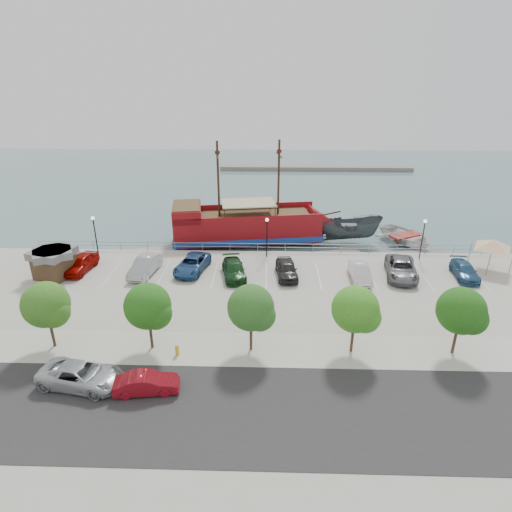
{
  "coord_description": "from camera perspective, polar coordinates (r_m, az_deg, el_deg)",
  "views": [
    {
      "loc": [
        0.08,
        -34.99,
        17.99
      ],
      "look_at": [
        -1.0,
        2.0,
        2.0
      ],
      "focal_mm": 30.0,
      "sensor_mm": 36.0,
      "label": 1
    }
  ],
  "objects": [
    {
      "name": "lamp_post_right",
      "position": [
        46.92,
        21.44,
        2.99
      ],
      "size": [
        0.36,
        0.36,
        4.28
      ],
      "color": "black",
      "rests_on": "land_slab"
    },
    {
      "name": "tree_b",
      "position": [
        32.56,
        -26.01,
        -6.06
      ],
      "size": [
        3.3,
        3.2,
        5.0
      ],
      "color": "#473321",
      "rests_on": "sidewalk"
    },
    {
      "name": "parked_car_f",
      "position": [
        41.19,
        13.69,
        -2.11
      ],
      "size": [
        1.58,
        4.48,
        1.47
      ],
      "primitive_type": "imported",
      "rotation": [
        0.0,
        0.0,
        0.0
      ],
      "color": "silver",
      "rests_on": "land_slab"
    },
    {
      "name": "street_sedan",
      "position": [
        27.8,
        -14.38,
        -16.12
      ],
      "size": [
        4.06,
        1.9,
        1.29
      ],
      "primitive_type": "imported",
      "rotation": [
        0.0,
        0.0,
        1.71
      ],
      "color": "maroon",
      "rests_on": "street"
    },
    {
      "name": "fire_hydrant",
      "position": [
        30.51,
        -10.49,
        -12.2
      ],
      "size": [
        0.28,
        0.28,
        0.81
      ],
      "rotation": [
        0.0,
        0.0,
        -0.36
      ],
      "color": "gold",
      "rests_on": "sidewalk"
    },
    {
      "name": "parked_car_b",
      "position": [
        42.41,
        -14.58,
        -1.32
      ],
      "size": [
        2.43,
        5.18,
        1.64
      ],
      "primitive_type": "imported",
      "rotation": [
        0.0,
        0.0,
        -0.14
      ],
      "color": "#A7A8AB",
      "rests_on": "land_slab"
    },
    {
      "name": "lamp_post_mid",
      "position": [
        44.14,
        1.47,
        3.42
      ],
      "size": [
        0.36,
        0.36,
        4.28
      ],
      "color": "black",
      "rests_on": "land_slab"
    },
    {
      "name": "speedboat",
      "position": [
        54.01,
        19.34,
        2.27
      ],
      "size": [
        7.97,
        8.86,
        1.51
      ],
      "primitive_type": "imported",
      "rotation": [
        0.0,
        0.0,
        0.48
      ],
      "color": "silver",
      "rests_on": "ground"
    },
    {
      "name": "sidewalk",
      "position": [
        30.79,
        1.24,
        -12.36
      ],
      "size": [
        100.0,
        4.0,
        0.05
      ],
      "primitive_type": "cube",
      "color": "beige",
      "rests_on": "land_slab"
    },
    {
      "name": "pirate_ship",
      "position": [
        51.01,
        0.38,
        4.05
      ],
      "size": [
        20.28,
        8.32,
        12.63
      ],
      "rotation": [
        0.0,
        0.0,
        0.15
      ],
      "color": "maroon",
      "rests_on": "ground"
    },
    {
      "name": "tree_e",
      "position": [
        29.56,
        13.39,
        -7.15
      ],
      "size": [
        3.3,
        3.2,
        5.0
      ],
      "color": "#473321",
      "rests_on": "sidewalk"
    },
    {
      "name": "canopy_tent",
      "position": [
        47.29,
        29.19,
        1.92
      ],
      "size": [
        5.23,
        5.23,
        3.54
      ],
      "rotation": [
        0.0,
        0.0,
        0.27
      ],
      "color": "slate",
      "rests_on": "land_slab"
    },
    {
      "name": "parked_car_g",
      "position": [
        42.86,
        18.81,
        -1.58
      ],
      "size": [
        3.65,
        6.24,
        1.63
      ],
      "primitive_type": "imported",
      "rotation": [
        0.0,
        0.0,
        -0.17
      ],
      "color": "slate",
      "rests_on": "land_slab"
    },
    {
      "name": "parked_car_d",
      "position": [
        40.63,
        -2.98,
        -1.82
      ],
      "size": [
        2.93,
        5.26,
        1.44
      ],
      "primitive_type": "imported",
      "rotation": [
        0.0,
        0.0,
        0.19
      ],
      "color": "#153A18",
      "rests_on": "land_slab"
    },
    {
      "name": "parked_car_h",
      "position": [
        45.04,
        26.06,
        -1.78
      ],
      "size": [
        2.24,
        4.73,
        1.33
      ],
      "primitive_type": "imported",
      "rotation": [
        0.0,
        0.0,
        -0.08
      ],
      "color": "#295175",
      "rests_on": "land_slab"
    },
    {
      "name": "parked_car_a",
      "position": [
        45.07,
        -22.37,
        -0.88
      ],
      "size": [
        2.48,
        5.03,
        1.65
      ],
      "primitive_type": "imported",
      "rotation": [
        0.0,
        0.0,
        -0.11
      ],
      "color": "#980802",
      "rests_on": "land_slab"
    },
    {
      "name": "land_slab",
      "position": [
        23.27,
        0.93,
        -29.67
      ],
      "size": [
        100.0,
        58.0,
        1.2
      ],
      "primitive_type": "cube",
      "color": "#A8A591",
      "rests_on": "ground"
    },
    {
      "name": "parked_car_e",
      "position": [
        40.66,
        4.1,
        -1.73
      ],
      "size": [
        2.27,
        4.78,
        1.58
      ],
      "primitive_type": "imported",
      "rotation": [
        0.0,
        0.0,
        0.09
      ],
      "color": "black",
      "rests_on": "land_slab"
    },
    {
      "name": "tree_c",
      "position": [
        30.0,
        -13.99,
        -6.73
      ],
      "size": [
        3.3,
        3.2,
        5.0
      ],
      "color": "#473321",
      "rests_on": "sidewalk"
    },
    {
      "name": "street",
      "position": [
        26.16,
        1.1,
        -20.07
      ],
      "size": [
        100.0,
        8.0,
        0.04
      ],
      "primitive_type": "cube",
      "color": "#2A2829",
      "rests_on": "land_slab"
    },
    {
      "name": "dock_east",
      "position": [
        50.8,
        20.58,
        0.08
      ],
      "size": [
        7.01,
        2.79,
        0.39
      ],
      "primitive_type": "cube",
      "rotation": [
        0.0,
        0.0,
        0.13
      ],
      "color": "slate",
      "rests_on": "ground"
    },
    {
      "name": "street_van",
      "position": [
        29.5,
        -22.32,
        -14.49
      ],
      "size": [
        5.65,
        3.33,
        1.47
      ],
      "primitive_type": "imported",
      "rotation": [
        0.0,
        0.0,
        1.4
      ],
      "color": "#A9AEB2",
      "rests_on": "street"
    },
    {
      "name": "far_shore",
      "position": [
        92.43,
        7.96,
        11.55
      ],
      "size": [
        40.0,
        3.0,
        0.8
      ],
      "primitive_type": "cube",
      "color": "gray",
      "rests_on": "ground"
    },
    {
      "name": "patrol_boat",
      "position": [
        52.32,
        12.27,
        3.31
      ],
      "size": [
        7.97,
        3.31,
        3.04
      ],
      "primitive_type": "imported",
      "rotation": [
        0.0,
        0.0,
        1.62
      ],
      "color": "#3F464B",
      "rests_on": "ground"
    },
    {
      "name": "shed",
      "position": [
        44.62,
        -25.32,
        -0.75
      ],
      "size": [
        4.17,
        4.17,
        2.74
      ],
      "rotation": [
        0.0,
        0.0,
        -0.3
      ],
      "color": "#4C3421",
      "rests_on": "land_slab"
    },
    {
      "name": "lamp_post_left",
      "position": [
        47.7,
        -20.74,
        3.42
      ],
      "size": [
        0.36,
        0.36,
        4.28
      ],
      "color": "black",
      "rests_on": "land_slab"
    },
    {
      "name": "tree_d",
      "position": [
        28.95,
        -0.41,
        -7.14
      ],
      "size": [
        3.3,
        3.2,
        5.0
      ],
      "color": "#473321",
      "rests_on": "sidewalk"
    },
    {
      "name": "tree_f",
      "position": [
        31.74,
        25.94,
        -6.8
      ],
      "size": [
        3.3,
        3.2,
        5.0
      ],
      "color": "#473321",
      "rests_on": "sidewalk"
    },
    {
      "name": "seawall_railing",
      "position": [
        46.22,
        1.45,
        1.16
      ],
      "size": [
        50.0,
        0.06,
        1.0
      ],
      "color": "gray",
      "rests_on": "land_slab"
    },
    {
      "name": "dock_west",
      "position": [
        49.98,
        -14.54,
        0.49
      ],
      "size": [
        7.14,
        4.39,
        0.39
      ],
      "primitive_type": "cube",
      "rotation": [
        0.0,
        0.0,
        0.38
      ],
      "color": "gray",
      "rests_on": "ground"
    },
    {
      "name": "parked_car_c",
      "position": [
        42.11,
        -8.51,
        -1.1
      ],
      "size": [
        3.45,
        5.69,
        1.47
      ],
      "primitive_type": "imported",
      "rotation": [
        0.0,
        0.0,
        -0.2
      ],
      "color": "navy",
      "rests_on": "land_slab"
    },
    {
      "name": "ground",
      "position": [
        39.82,
        1.36,
        -5.13
      ],
      "size": [
        160.0,
        160.0,
        0.0
      ],
      "primitive_type": "plane",
      "color": "slate"
    },
    {
      "name": "dock_mid",
      "position": [
        48.58,
        10.17,
        0.2
      ],
      "size": [
        6.58,
        3.37,
        0.36
      ],
      "primitive_type": "cube",
      "rotation": [
        0.0,
        0.0,
        0.26
      ],
      "color": "slate",
      "rests_on": "ground"
    }
  ]
}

